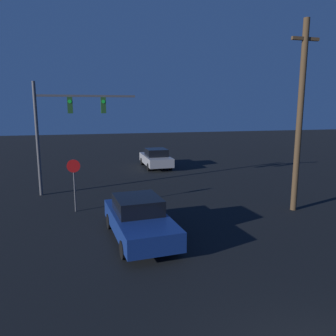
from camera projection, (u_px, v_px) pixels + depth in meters
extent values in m
cube|color=navy|center=(139.00, 222.00, 12.26)|extent=(2.26, 4.79, 0.68)
cube|color=black|center=(138.00, 204.00, 12.36)|extent=(1.77, 2.01, 0.59)
cylinder|color=black|center=(175.00, 243.00, 11.26)|extent=(0.26, 0.63, 0.62)
cylinder|color=black|center=(124.00, 250.00, 10.70)|extent=(0.26, 0.63, 0.62)
cylinder|color=black|center=(152.00, 217.00, 13.95)|extent=(0.26, 0.63, 0.62)
cylinder|color=black|center=(110.00, 221.00, 13.38)|extent=(0.26, 0.63, 0.62)
cube|color=#99999E|center=(156.00, 160.00, 27.17)|extent=(1.94, 4.67, 0.68)
cube|color=black|center=(156.00, 152.00, 26.83)|extent=(1.64, 1.90, 0.59)
cylinder|color=black|center=(142.00, 161.00, 28.38)|extent=(0.21, 0.62, 0.62)
cylinder|color=black|center=(162.00, 160.00, 28.83)|extent=(0.21, 0.62, 0.62)
cylinder|color=black|center=(149.00, 167.00, 25.64)|extent=(0.21, 0.62, 0.62)
cylinder|color=black|center=(171.00, 166.00, 26.08)|extent=(0.21, 0.62, 0.62)
cylinder|color=#4C4C51|center=(38.00, 140.00, 18.03)|extent=(0.18, 0.18, 6.29)
cube|color=#4C4C51|center=(86.00, 96.00, 18.28)|extent=(5.46, 0.12, 0.12)
cube|color=#1E471E|center=(70.00, 105.00, 18.15)|extent=(0.28, 0.28, 0.90)
cylinder|color=green|center=(70.00, 101.00, 17.97)|extent=(0.20, 0.02, 0.20)
cube|color=#1E471E|center=(103.00, 105.00, 18.60)|extent=(0.28, 0.28, 0.90)
cylinder|color=green|center=(103.00, 102.00, 18.43)|extent=(0.20, 0.02, 0.20)
cylinder|color=#4C4C51|center=(75.00, 186.00, 15.43)|extent=(0.07, 0.07, 2.52)
cylinder|color=red|center=(73.00, 166.00, 15.24)|extent=(0.61, 0.03, 0.61)
cylinder|color=#4C3823|center=(300.00, 119.00, 15.13)|extent=(0.28, 0.28, 8.78)
cube|color=#4C3823|center=(305.00, 39.00, 14.50)|extent=(1.36, 0.14, 0.14)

